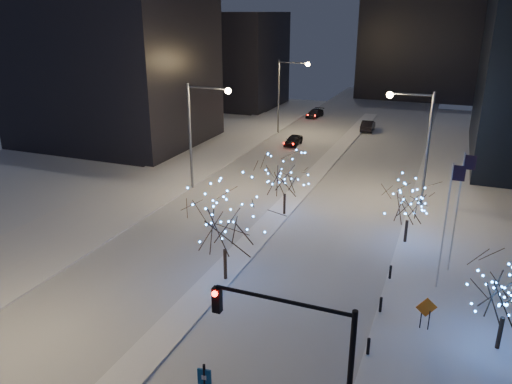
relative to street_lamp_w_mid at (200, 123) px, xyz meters
The scene contains 20 objects.
road 13.64m from the street_lamp_w_mid, 41.83° to the left, with size 20.00×130.00×0.02m, color #B0B6C0.
median 11.41m from the street_lamp_w_mid, 18.55° to the left, with size 2.00×80.00×0.15m, color silver.
east_sidewalk 25.75m from the street_lamp_w_mid, 16.30° to the right, with size 10.00×90.00×0.15m, color silver.
west_sidewalk 10.77m from the street_lamp_w_mid, 125.87° to the right, with size 8.00×90.00×0.15m, color silver.
filler_west_near 23.72m from the street_lamp_w_mid, 145.71° to the left, with size 22.00×18.00×24.00m, color black.
filler_west_far 46.29m from the street_lamp_w_mid, 111.64° to the left, with size 18.00×16.00×16.00m, color black.
street_lamp_w_mid is the anchor object (origin of this frame).
street_lamp_w_far 25.00m from the street_lamp_w_mid, 90.00° to the left, with size 4.40×0.56×10.00m.
street_lamp_east 19.26m from the street_lamp_w_mid, ahead, with size 3.90×0.56×10.00m.
traffic_signal_east 31.60m from the street_lamp_w_mid, 55.49° to the right, with size 5.26×0.43×7.00m.
flagpoles 24.40m from the street_lamp_w_mid, 23.61° to the right, with size 1.35×2.60×8.00m.
bollards 26.27m from the street_lamp_w_mid, 41.61° to the right, with size 0.16×12.16×0.90m.
car_near 20.28m from the street_lamp_w_mid, 80.96° to the left, with size 1.56×3.89×1.32m, color black.
car_mid 33.12m from the street_lamp_w_mid, 71.34° to the left, with size 1.59×4.57×1.51m, color black.
car_far 37.97m from the street_lamp_w_mid, 88.77° to the left, with size 1.80×4.43×1.29m, color black.
holiday_tree_median_near 17.77m from the street_lamp_w_mid, 57.62° to the right, with size 5.54×5.54×6.53m.
holiday_tree_median_far 10.44m from the street_lamp_w_mid, 19.04° to the right, with size 4.59×4.59×5.16m.
holiday_tree_plaza_near 30.00m from the street_lamp_w_mid, 32.65° to the right, with size 4.09×4.09×4.95m.
holiday_tree_plaza_far 20.35m from the street_lamp_w_mid, 14.62° to the right, with size 5.08×5.08×4.83m.
construction_sign 27.22m from the street_lamp_w_mid, 36.22° to the right, with size 1.09×0.47×1.91m.
Camera 1 is at (12.65, -13.07, 16.15)m, focal length 35.00 mm.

